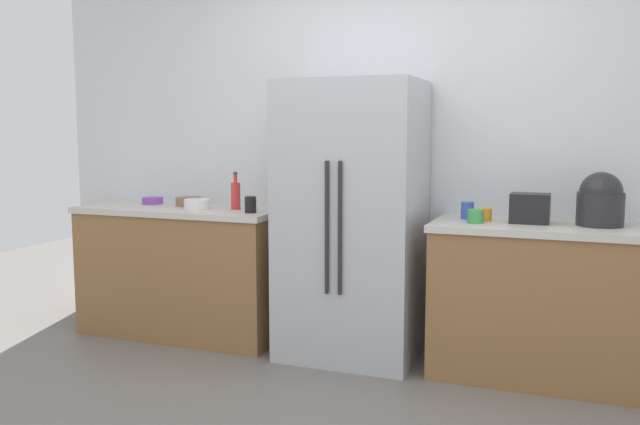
% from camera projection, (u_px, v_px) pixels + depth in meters
% --- Properties ---
extents(kitchen_back_panel, '(5.21, 0.10, 3.03)m').
position_uv_depth(kitchen_back_panel, '(402.00, 116.00, 4.37)').
color(kitchen_back_panel, silver).
rests_on(kitchen_back_panel, ground_plane).
extents(counter_left, '(1.44, 0.63, 0.90)m').
position_uv_depth(counter_left, '(185.00, 270.00, 4.68)').
color(counter_left, olive).
rests_on(counter_left, ground_plane).
extents(counter_right, '(1.25, 0.63, 0.90)m').
position_uv_depth(counter_right, '(541.00, 301.00, 3.84)').
color(counter_right, olive).
rests_on(counter_right, ground_plane).
extents(refrigerator, '(0.84, 0.67, 1.72)m').
position_uv_depth(refrigerator, '(352.00, 221.00, 4.16)').
color(refrigerator, '#B2B5BA').
rests_on(refrigerator, ground_plane).
extents(toaster, '(0.22, 0.16, 0.17)m').
position_uv_depth(toaster, '(530.00, 208.00, 3.81)').
color(toaster, black).
rests_on(toaster, counter_right).
extents(rice_cooker, '(0.25, 0.25, 0.30)m').
position_uv_depth(rice_cooker, '(601.00, 201.00, 3.69)').
color(rice_cooker, '#262628').
rests_on(rice_cooker, counter_right).
extents(bottle_a, '(0.06, 0.06, 0.25)m').
position_uv_depth(bottle_a, '(236.00, 195.00, 4.48)').
color(bottle_a, red).
rests_on(bottle_a, counter_left).
extents(cup_a, '(0.09, 0.09, 0.08)m').
position_uv_depth(cup_a, '(475.00, 216.00, 3.82)').
color(cup_a, green).
rests_on(cup_a, counter_right).
extents(cup_b, '(0.08, 0.08, 0.10)m').
position_uv_depth(cup_b, '(467.00, 210.00, 3.99)').
color(cup_b, blue).
rests_on(cup_b, counter_right).
extents(cup_c, '(0.08, 0.08, 0.07)m').
position_uv_depth(cup_c, '(485.00, 214.00, 3.92)').
color(cup_c, orange).
rests_on(cup_c, counter_right).
extents(cup_d, '(0.07, 0.07, 0.10)m').
position_uv_depth(cup_d, '(250.00, 205.00, 4.29)').
color(cup_d, black).
rests_on(cup_d, counter_left).
extents(bowl_a, '(0.18, 0.18, 0.06)m').
position_uv_depth(bowl_a, '(189.00, 201.00, 4.70)').
color(bowl_a, brown).
rests_on(bowl_a, counter_left).
extents(bowl_b, '(0.18, 0.18, 0.07)m').
position_uv_depth(bowl_b, '(197.00, 204.00, 4.51)').
color(bowl_b, white).
rests_on(bowl_b, counter_left).
extents(bowl_c, '(0.15, 0.15, 0.05)m').
position_uv_depth(bowl_c, '(153.00, 201.00, 4.82)').
color(bowl_c, purple).
rests_on(bowl_c, counter_left).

